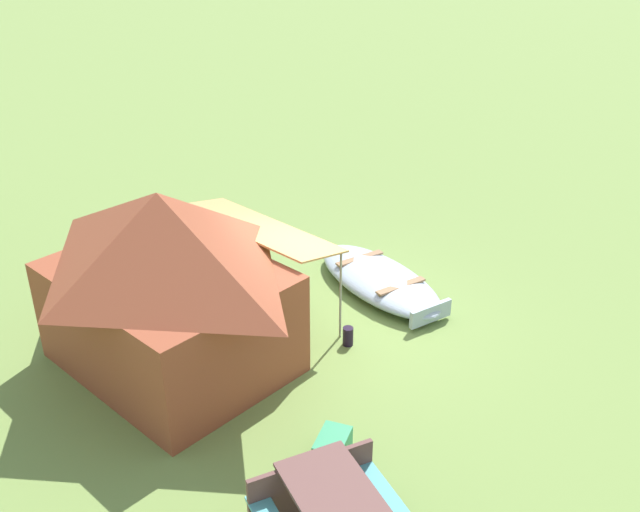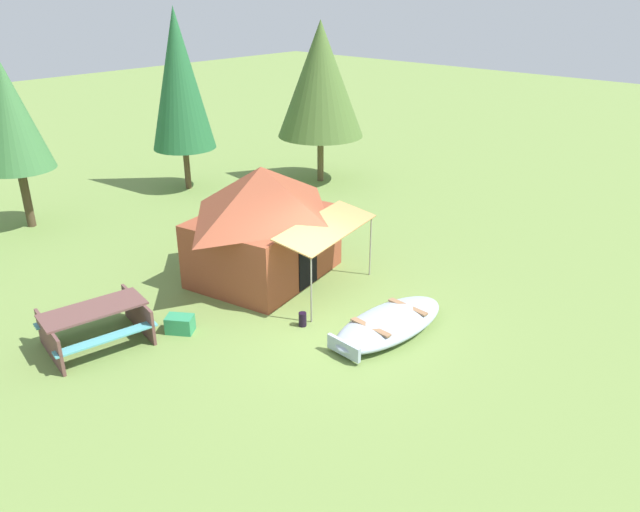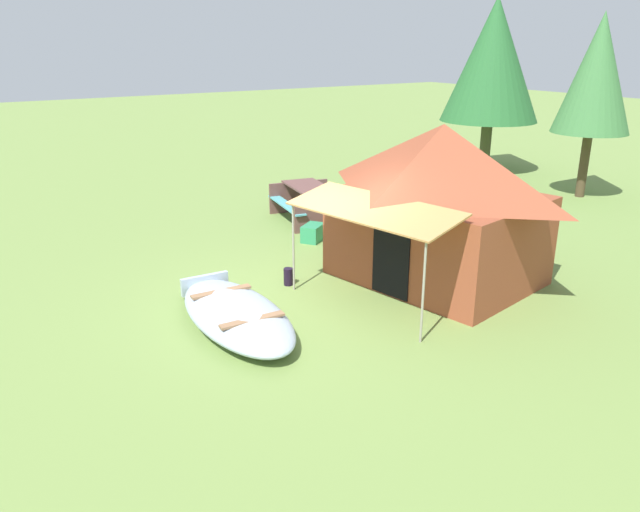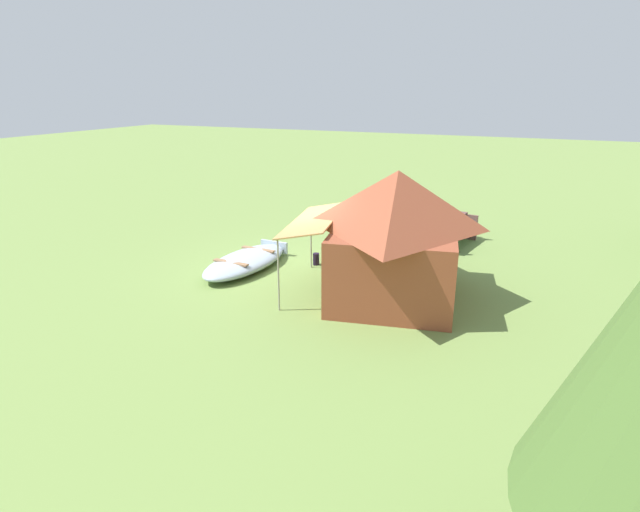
# 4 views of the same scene
# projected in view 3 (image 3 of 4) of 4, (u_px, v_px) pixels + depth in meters

# --- Properties ---
(ground_plane) EXTENTS (80.00, 80.00, 0.00)m
(ground_plane) POSITION_uv_depth(u_px,v_px,m) (297.00, 298.00, 10.28)
(ground_plane) COLOR olive
(beached_rowboat) EXTENTS (3.06, 1.44, 0.40)m
(beached_rowboat) POSITION_uv_depth(u_px,v_px,m) (236.00, 314.00, 9.20)
(beached_rowboat) COLOR #9FAFC0
(beached_rowboat) RESTS_ON ground_plane
(canvas_cabin_tent) EXTENTS (3.95, 4.19, 2.77)m
(canvas_cabin_tent) POSITION_uv_depth(u_px,v_px,m) (439.00, 201.00, 10.68)
(canvas_cabin_tent) COLOR brown
(canvas_cabin_tent) RESTS_ON ground_plane
(picnic_table) EXTENTS (2.21, 1.87, 0.80)m
(picnic_table) POSITION_uv_depth(u_px,v_px,m) (312.00, 200.00, 14.57)
(picnic_table) COLOR brown
(picnic_table) RESTS_ON ground_plane
(cooler_box) EXTENTS (0.61, 0.66, 0.36)m
(cooler_box) POSITION_uv_depth(u_px,v_px,m) (313.00, 233.00, 13.15)
(cooler_box) COLOR #2F915D
(cooler_box) RESTS_ON ground_plane
(fuel_can) EXTENTS (0.23, 0.23, 0.31)m
(fuel_can) POSITION_uv_depth(u_px,v_px,m) (288.00, 277.00, 10.79)
(fuel_can) COLOR black
(fuel_can) RESTS_ON ground_plane
(pine_tree_far_center) EXTENTS (1.99, 1.99, 4.80)m
(pine_tree_far_center) POSITION_uv_depth(u_px,v_px,m) (597.00, 74.00, 15.86)
(pine_tree_far_center) COLOR #483926
(pine_tree_far_center) RESTS_ON ground_plane
(pine_tree_side) EXTENTS (3.06, 3.06, 5.38)m
(pine_tree_side) POSITION_uv_depth(u_px,v_px,m) (493.00, 60.00, 19.07)
(pine_tree_side) COLOR #424429
(pine_tree_side) RESTS_ON ground_plane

